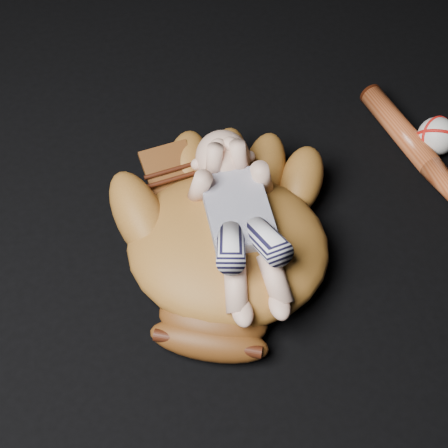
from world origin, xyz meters
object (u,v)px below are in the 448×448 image
object	(u,v)px
baseball	(437,136)
baseball_bat	(439,176)
baseball_glove	(228,240)
newborn_baby	(242,222)

from	to	relation	value
baseball	baseball_bat	bearing A→B (deg)	-109.77
baseball_glove	baseball	world-z (taller)	baseball_glove
baseball_bat	baseball	distance (m)	0.09
baseball_glove	baseball	xyz separation A→B (m)	(0.44, 0.16, -0.04)
newborn_baby	baseball	size ratio (longest dim) A/B	4.72
newborn_baby	baseball	distance (m)	0.47
baseball_bat	baseball_glove	bearing A→B (deg)	-168.75
baseball_bat	newborn_baby	bearing A→B (deg)	-167.18
baseball	newborn_baby	bearing A→B (deg)	-157.93
baseball_glove	baseball_bat	distance (m)	0.42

